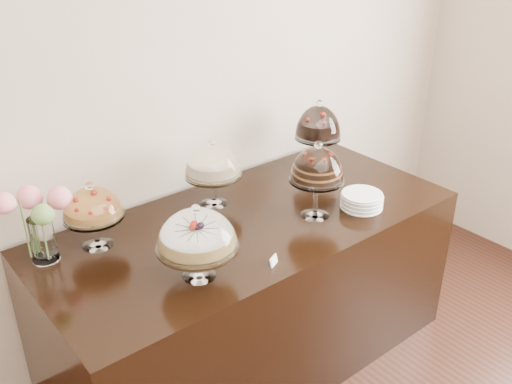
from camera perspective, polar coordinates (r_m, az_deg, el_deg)
wall_back at (r=3.00m, az=-11.30°, el=9.83°), size 5.00×0.04×3.00m
display_counter at (r=3.19m, az=-0.57°, el=-9.83°), size 2.20×1.00×0.90m
cake_stand_sugar_sponge at (r=2.42m, az=-5.93°, el=-4.13°), size 0.36×0.36×0.35m
cake_stand_choco_layer at (r=2.87m, az=6.14°, el=2.47°), size 0.28×0.28×0.42m
cake_stand_cheesecake at (r=3.00m, az=-4.35°, el=2.85°), size 0.31×0.31×0.37m
cake_stand_dark_choco at (r=3.41m, az=6.24°, el=6.66°), size 0.28×0.28×0.44m
cake_stand_fruit_tart at (r=2.73m, az=-16.06°, el=-1.37°), size 0.28×0.28×0.33m
flower_vase at (r=2.69m, az=-20.92°, el=-2.27°), size 0.34×0.29×0.39m
plate_stack at (r=3.08m, az=10.53°, el=-0.85°), size 0.22×0.22×0.08m
price_card_left at (r=2.58m, az=1.77°, el=-6.88°), size 0.06×0.04×0.04m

